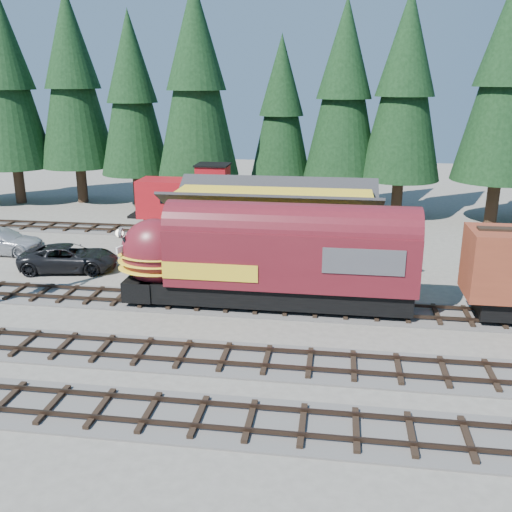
# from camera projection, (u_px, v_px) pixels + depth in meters

# --- Properties ---
(ground) EXTENTS (120.00, 120.00, 0.00)m
(ground) POSITION_uv_depth(u_px,v_px,m) (246.00, 340.00, 25.90)
(ground) COLOR #6B665B
(ground) RESTS_ON ground
(track_siding) EXTENTS (68.00, 3.20, 0.33)m
(track_siding) POSITION_uv_depth(u_px,v_px,m) (457.00, 317.00, 28.29)
(track_siding) COLOR #4C4947
(track_siding) RESTS_ON ground
(track_main_south) EXTENTS (68.00, 3.20, 0.33)m
(track_main_south) POSITION_uv_depth(u_px,v_px,m) (486.00, 376.00, 22.62)
(track_main_south) COLOR #4C4947
(track_main_south) RESTS_ON ground
(track_spur) EXTENTS (32.00, 3.20, 0.33)m
(track_spur) POSITION_uv_depth(u_px,v_px,m) (156.00, 231.00, 44.26)
(track_spur) COLOR #4C4947
(track_spur) RESTS_ON ground
(depot) EXTENTS (12.80, 7.00, 5.30)m
(depot) POSITION_uv_depth(u_px,v_px,m) (273.00, 222.00, 34.94)
(depot) COLOR gold
(depot) RESTS_ON ground
(conifer_backdrop) EXTENTS (80.32, 23.91, 17.11)m
(conifer_backdrop) POSITION_uv_depth(u_px,v_px,m) (327.00, 88.00, 46.02)
(conifer_backdrop) COLOR black
(conifer_backdrop) RESTS_ON ground
(locomotive) EXTENTS (15.37, 3.06, 4.18)m
(locomotive) POSITION_uv_depth(u_px,v_px,m) (259.00, 262.00, 28.95)
(locomotive) COLOR black
(locomotive) RESTS_ON ground
(caboose) EXTENTS (9.45, 2.74, 4.91)m
(caboose) POSITION_uv_depth(u_px,v_px,m) (202.00, 202.00, 43.04)
(caboose) COLOR black
(caboose) RESTS_ON ground
(pickup_truck_a) EXTENTS (6.25, 3.67, 1.63)m
(pickup_truck_a) POSITION_uv_depth(u_px,v_px,m) (69.00, 258.00, 35.09)
(pickup_truck_a) COLOR black
(pickup_truck_a) RESTS_ON ground
(pickup_truck_b) EXTENTS (5.94, 2.49, 1.71)m
(pickup_truck_b) POSITION_uv_depth(u_px,v_px,m) (1.00, 241.00, 38.61)
(pickup_truck_b) COLOR #B4B7BD
(pickup_truck_b) RESTS_ON ground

